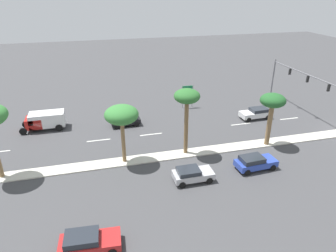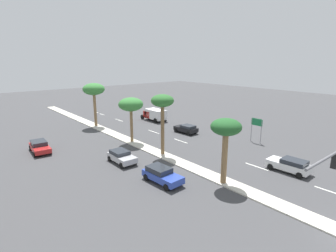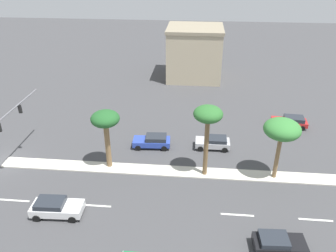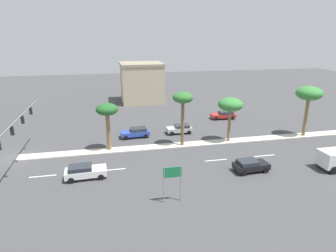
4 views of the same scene
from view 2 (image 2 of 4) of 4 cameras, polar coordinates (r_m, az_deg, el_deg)
ground_plane at (r=36.16m, az=-5.56°, el=-4.40°), size 160.00×160.00×0.00m
median_curb at (r=42.05m, az=-11.12°, el=-1.87°), size 1.80×64.88×0.12m
lane_stripe_inboard at (r=28.31m, az=31.54°, el=-11.91°), size 0.20×2.80×0.01m
lane_stripe_near at (r=31.06m, az=18.44°, el=-8.24°), size 0.20×2.80×0.01m
lane_stripe_right at (r=38.45m, az=2.74°, el=-3.21°), size 0.20×2.80×0.01m
lane_stripe_left at (r=43.23m, az=-3.05°, el=-1.26°), size 0.20×2.80×0.01m
lane_stripe_trailing at (r=52.43m, az=-10.44°, el=1.26°), size 0.20×2.80×0.01m
lane_stripe_leading at (r=61.04m, az=-15.02°, el=2.81°), size 0.20×2.80×0.01m
lane_stripe_front at (r=59.08m, az=-14.11°, el=2.50°), size 0.20×2.80×0.01m
directional_road_sign at (r=39.17m, az=18.45°, el=0.21°), size 0.10×1.70×3.43m
palm_tree_front at (r=24.52m, az=12.29°, el=-0.88°), size 2.81×2.81×6.19m
palm_tree_far at (r=31.40m, az=-1.20°, el=4.84°), size 2.72×2.72×7.35m
palm_tree_leading at (r=36.99m, az=-7.96°, el=4.46°), size 3.40×3.40×6.24m
palm_tree_center at (r=47.42m, az=-15.61°, el=7.43°), size 3.68×3.68×7.41m
sedan_red_trailing at (r=37.45m, az=-25.78°, el=-3.95°), size 2.26×4.41×1.37m
sedan_silver_rear at (r=30.82m, az=-9.92°, el=-6.43°), size 1.95×3.82×1.35m
sedan_black_front at (r=42.45m, az=3.93°, el=-0.55°), size 2.12×3.89×1.34m
sedan_blue_center at (r=25.74m, az=-1.35°, el=-10.36°), size 2.14×4.26×1.44m
sedan_white_inboard at (r=30.65m, az=24.61°, el=-7.57°), size 2.13×4.35×1.45m
box_truck at (r=50.98m, az=-2.92°, el=2.53°), size 2.50×5.49×2.22m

